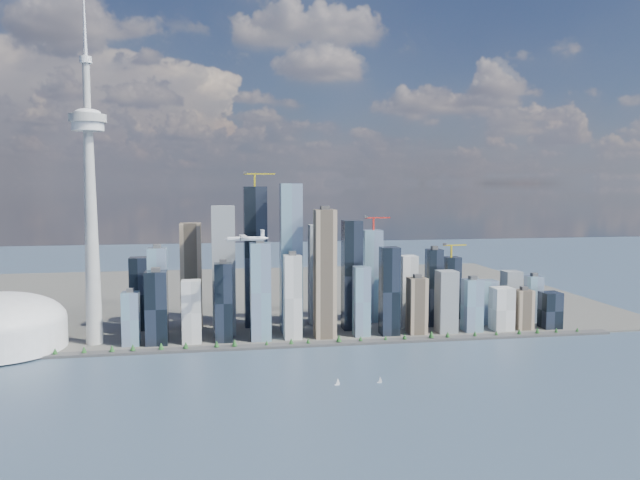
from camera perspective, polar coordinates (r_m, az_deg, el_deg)
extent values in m
plane|color=#364C5F|center=(756.66, -0.70, -14.54)|extent=(4000.00, 4000.00, 0.00)
cube|color=#383838|center=(992.90, -2.97, -9.61)|extent=(1100.00, 22.00, 4.00)
cube|color=#4C4C47|center=(1430.70, -5.07, -5.06)|extent=(1400.00, 900.00, 3.00)
cylinder|color=#3F2D1E|center=(1024.87, -25.51, -9.46)|extent=(1.00, 1.00, 2.40)
cone|color=#19461B|center=(1024.00, -25.51, -9.26)|extent=(7.20, 7.20, 8.00)
cylinder|color=#3F2D1E|center=(1004.68, -20.68, -9.58)|extent=(1.00, 1.00, 2.40)
cone|color=#19461B|center=(1003.79, -20.69, -9.38)|extent=(7.20, 7.20, 8.00)
cylinder|color=#3F2D1E|center=(991.67, -15.69, -9.63)|extent=(1.00, 1.00, 2.40)
cone|color=#19461B|center=(990.77, -15.70, -9.42)|extent=(7.20, 7.20, 8.00)
cylinder|color=#3F2D1E|center=(986.14, -10.61, -9.60)|extent=(1.00, 1.00, 2.40)
cone|color=#19461B|center=(985.24, -10.61, -9.40)|extent=(7.20, 7.20, 8.00)
cylinder|color=#3F2D1E|center=(988.21, -5.51, -9.51)|extent=(1.00, 1.00, 2.40)
cone|color=#19461B|center=(987.31, -5.51, -9.30)|extent=(7.20, 7.20, 8.00)
cylinder|color=#3F2D1E|center=(997.83, -0.47, -9.34)|extent=(1.00, 1.00, 2.40)
cone|color=#19461B|center=(996.93, -0.47, -9.14)|extent=(7.20, 7.20, 8.00)
cylinder|color=#3F2D1E|center=(1014.79, 4.43, -9.10)|extent=(1.00, 1.00, 2.40)
cone|color=#19461B|center=(1013.91, 4.43, -8.91)|extent=(7.20, 7.20, 8.00)
cylinder|color=#3F2D1E|center=(1038.72, 9.13, -8.82)|extent=(1.00, 1.00, 2.40)
cone|color=#19461B|center=(1037.86, 9.13, -8.63)|extent=(7.20, 7.20, 8.00)
cylinder|color=#3F2D1E|center=(1069.17, 13.58, -8.50)|extent=(1.00, 1.00, 2.40)
cone|color=#19461B|center=(1068.33, 13.58, -8.31)|extent=(7.20, 7.20, 8.00)
cylinder|color=#3F2D1E|center=(1105.58, 17.75, -8.15)|extent=(1.00, 1.00, 2.40)
cone|color=#19461B|center=(1104.77, 17.76, -7.96)|extent=(7.20, 7.20, 8.00)
cylinder|color=#3F2D1E|center=(1147.40, 21.64, -7.78)|extent=(1.00, 1.00, 2.40)
cone|color=#19461B|center=(1146.62, 21.64, -7.61)|extent=(7.20, 7.20, 8.00)
cube|color=black|center=(1016.50, -14.59, -6.02)|extent=(34.00, 34.00, 115.75)
cube|color=#80ABC1|center=(1062.67, -14.38, -4.66)|extent=(30.00, 30.00, 147.31)
cube|color=silver|center=(1014.86, -11.75, -6.43)|extent=(30.00, 30.00, 99.96)
cube|color=tan|center=(1111.02, -11.59, -3.22)|extent=(36.00, 36.00, 184.14)
cube|color=gray|center=(1053.74, -8.72, -2.76)|extent=(38.00, 38.00, 215.71)
cube|color=black|center=(1011.65, -8.64, -5.66)|extent=(28.00, 28.00, 126.27)
cube|color=#80ABC1|center=(1011.14, -5.52, -4.72)|extent=(32.00, 32.00, 157.84)
cube|color=black|center=(1108.42, -5.93, -1.51)|extent=(40.00, 40.00, 247.28)
cube|color=#80ABC1|center=(1058.70, -2.77, -1.66)|extent=(36.00, 36.00, 252.54)
cube|color=silver|center=(1018.29, -2.41, -5.23)|extent=(28.00, 28.00, 136.79)
cube|color=tan|center=(1020.55, 0.65, -3.11)|extent=(34.00, 34.00, 210.45)
cube|color=gray|center=(1125.22, -0.31, -3.14)|extent=(30.00, 30.00, 178.88)
cube|color=black|center=(1081.41, 3.05, -3.21)|extent=(32.00, 32.00, 189.40)
cube|color=#80ABC1|center=(1039.50, 3.64, -5.61)|extent=(26.00, 26.00, 115.75)
cube|color=black|center=(1049.13, 6.32, -4.66)|extent=(30.00, 30.00, 147.31)
cube|color=#80ABC1|center=(1147.49, 4.88, -3.26)|extent=(34.00, 34.00, 168.36)
cube|color=silver|center=(1112.41, 8.09, -4.66)|extent=(28.00, 28.00, 126.27)
cube|color=tan|center=(1068.55, 8.90, -5.94)|extent=(30.00, 30.00, 94.70)
cube|color=gray|center=(1084.29, 11.42, -5.54)|extent=(32.00, 32.00, 105.22)
cube|color=black|center=(1127.61, 10.52, -4.29)|extent=(26.00, 26.00, 136.79)
cube|color=#80ABC1|center=(1104.51, 13.84, -5.81)|extent=(30.00, 30.00, 89.44)
cube|color=black|center=(1197.64, 11.86, -4.27)|extent=(28.00, 28.00, 115.75)
cube|color=#80ABC1|center=(1170.48, 15.12, -5.48)|extent=(30.00, 30.00, 78.92)
cube|color=silver|center=(1126.63, 16.18, -6.05)|extent=(34.00, 34.00, 73.66)
cube|color=tan|center=(1147.23, 18.21, -6.04)|extent=(28.00, 28.00, 68.40)
cube|color=gray|center=(1188.46, 17.10, -4.98)|extent=(30.00, 30.00, 94.70)
cube|color=black|center=(1169.20, 20.17, -6.02)|extent=(32.00, 32.00, 63.13)
cube|color=#80ABC1|center=(1210.11, 19.01, -5.11)|extent=(26.00, 26.00, 84.18)
cube|color=black|center=(1122.38, -16.18, -4.73)|extent=(30.00, 30.00, 126.27)
cube|color=#80ABC1|center=(1023.94, -16.82, -6.89)|extent=(26.00, 26.00, 84.18)
cube|color=gold|center=(1100.93, -6.00, 5.46)|extent=(3.00, 3.00, 22.00)
cube|color=gold|center=(1101.60, -5.57, 6.04)|extent=(55.00, 2.20, 2.20)
cube|color=#383838|center=(1100.15, -6.87, 6.13)|extent=(6.00, 4.00, 4.00)
cube|color=red|center=(1137.44, 4.92, 1.48)|extent=(3.00, 3.00, 22.00)
cube|color=red|center=(1138.61, 5.27, 2.04)|extent=(48.00, 2.20, 2.20)
cube|color=#383838|center=(1133.15, 4.22, 2.13)|extent=(6.00, 4.00, 4.00)
cube|color=gold|center=(1188.40, 11.92, -1.00)|extent=(3.00, 3.00, 22.00)
cube|color=gold|center=(1189.78, 12.23, -0.46)|extent=(45.00, 2.20, 2.20)
cube|color=#383838|center=(1182.21, 11.32, -0.38)|extent=(6.00, 4.00, 4.00)
cone|color=#9B9A96|center=(1034.57, -20.16, 0.30)|extent=(26.00, 26.00, 340.00)
cylinder|color=silver|center=(1035.00, -20.46, 9.72)|extent=(48.00, 48.00, 14.00)
cylinder|color=#9B9A96|center=(1036.08, -20.48, 10.38)|extent=(56.00, 56.00, 12.00)
ellipsoid|color=silver|center=(1036.88, -20.50, 10.82)|extent=(40.00, 40.00, 14.00)
cylinder|color=#9B9A96|center=(1041.79, -20.57, 13.01)|extent=(11.00, 11.00, 80.00)
cylinder|color=silver|center=(1048.21, -20.64, 15.17)|extent=(18.00, 18.00, 10.00)
cone|color=silver|center=(1060.13, -20.75, 18.25)|extent=(7.00, 7.00, 105.00)
cylinder|color=white|center=(934.77, -6.85, 0.12)|extent=(54.12, 9.86, 6.62)
cone|color=white|center=(932.18, -8.55, 0.08)|extent=(7.63, 7.05, 6.62)
cone|color=white|center=(938.34, -5.09, 0.15)|extent=(10.73, 7.24, 6.62)
cube|color=white|center=(934.25, -6.97, 0.33)|extent=(11.76, 58.35, 1.03)
cylinder|color=white|center=(923.12, -6.90, 0.17)|extent=(11.59, 4.41, 3.73)
cylinder|color=white|center=(945.67, -7.05, 0.29)|extent=(11.59, 4.41, 3.73)
cylinder|color=#3F3F3F|center=(922.47, -7.28, 0.16)|extent=(0.81, 8.28, 8.28)
cylinder|color=#3F3F3F|center=(945.04, -7.42, 0.28)|extent=(0.81, 8.28, 8.28)
cube|color=white|center=(937.36, -5.28, 0.55)|extent=(5.83, 1.18, 11.38)
cube|color=white|center=(936.91, -5.28, 0.91)|extent=(5.67, 18.87, 0.72)
cube|color=white|center=(812.80, 1.56, -13.10)|extent=(6.34, 1.95, 0.84)
cylinder|color=#999999|center=(811.30, 1.56, -12.77)|extent=(0.25, 0.25, 9.48)
cube|color=white|center=(824.85, 5.45, -12.85)|extent=(6.09, 3.04, 0.78)
cylinder|color=#999999|center=(823.48, 5.45, -12.55)|extent=(0.23, 0.23, 8.76)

